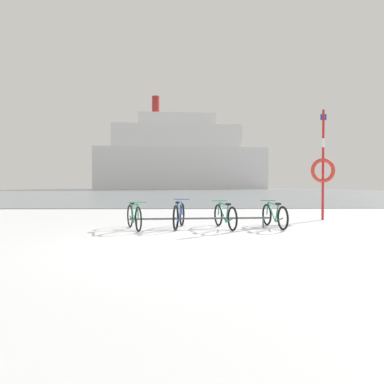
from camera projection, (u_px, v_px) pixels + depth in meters
ground at (187, 192)px, 60.94m from camera, size 80.00×132.00×0.08m
bike_rack at (201, 219)px, 9.29m from camera, size 3.85×0.36×0.31m
bicycle_0 at (134, 217)px, 9.12m from camera, size 0.69×1.54×0.76m
bicycle_1 at (179, 215)px, 9.36m from camera, size 0.46×1.68×0.79m
bicycle_2 at (225, 216)px, 9.36m from camera, size 0.57×1.69×0.75m
bicycle_3 at (274, 216)px, 9.51m from camera, size 0.46×1.71×0.75m
rescue_post at (323, 168)px, 11.61m from camera, size 0.84×0.13×3.75m
ferry_ship at (180, 158)px, 92.06m from camera, size 45.67×14.78×24.79m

